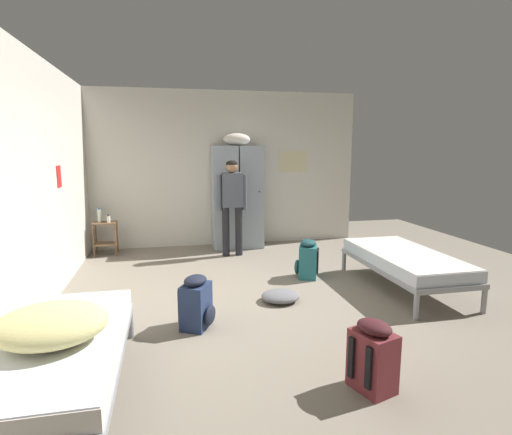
% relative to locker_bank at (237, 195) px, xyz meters
% --- Properties ---
extents(ground_plane, '(9.40, 9.40, 0.00)m').
position_rel_locker_bank_xyz_m(ground_plane, '(-0.16, -2.66, -0.97)').
color(ground_plane, gray).
extents(room_backdrop, '(5.00, 5.93, 2.84)m').
position_rel_locker_bank_xyz_m(room_backdrop, '(-1.49, -1.29, 0.45)').
color(room_backdrop, beige).
rests_on(room_backdrop, ground_plane).
extents(locker_bank, '(0.90, 0.55, 2.07)m').
position_rel_locker_bank_xyz_m(locker_bank, '(0.00, 0.00, 0.00)').
color(locker_bank, '#8C99A3').
rests_on(locker_bank, ground_plane).
extents(shelf_unit, '(0.38, 0.30, 0.57)m').
position_rel_locker_bank_xyz_m(shelf_unit, '(-2.30, -0.10, -0.62)').
color(shelf_unit, brown).
rests_on(shelf_unit, ground_plane).
extents(bed_right, '(0.90, 1.90, 0.49)m').
position_rel_locker_bank_xyz_m(bed_right, '(1.73, -2.72, -0.59)').
color(bed_right, gray).
rests_on(bed_right, ground_plane).
extents(bed_left_front, '(0.90, 1.90, 0.49)m').
position_rel_locker_bank_xyz_m(bed_left_front, '(-2.05, -4.36, -0.59)').
color(bed_left_front, gray).
rests_on(bed_left_front, ground_plane).
extents(bedding_heap, '(0.75, 0.68, 0.25)m').
position_rel_locker_bank_xyz_m(bedding_heap, '(-2.05, -4.43, -0.35)').
color(bedding_heap, '#D1C67F').
rests_on(bedding_heap, bed_left_front).
extents(person_traveler, '(0.51, 0.22, 1.61)m').
position_rel_locker_bank_xyz_m(person_traveler, '(-0.19, -0.59, 0.00)').
color(person_traveler, black).
rests_on(person_traveler, ground_plane).
extents(water_bottle, '(0.06, 0.06, 0.25)m').
position_rel_locker_bank_xyz_m(water_bottle, '(-2.38, -0.08, -0.29)').
color(water_bottle, silver).
rests_on(water_bottle, shelf_unit).
extents(lotion_bottle, '(0.06, 0.06, 0.14)m').
position_rel_locker_bank_xyz_m(lotion_bottle, '(-2.23, -0.14, -0.34)').
color(lotion_bottle, white).
rests_on(lotion_bottle, shelf_unit).
extents(backpack_navy, '(0.41, 0.39, 0.55)m').
position_rel_locker_bank_xyz_m(backpack_navy, '(-0.99, -3.34, -0.71)').
color(backpack_navy, navy).
rests_on(backpack_navy, ground_plane).
extents(backpack_teal, '(0.40, 0.39, 0.55)m').
position_rel_locker_bank_xyz_m(backpack_teal, '(0.65, -2.01, -0.71)').
color(backpack_teal, '#23666B').
rests_on(backpack_teal, ground_plane).
extents(backpack_maroon, '(0.39, 0.38, 0.55)m').
position_rel_locker_bank_xyz_m(backpack_maroon, '(0.24, -4.71, -0.71)').
color(backpack_maroon, maroon).
rests_on(backpack_maroon, ground_plane).
extents(clothes_pile_grey, '(0.46, 0.41, 0.13)m').
position_rel_locker_bank_xyz_m(clothes_pile_grey, '(0.04, -2.82, -0.90)').
color(clothes_pile_grey, slate).
rests_on(clothes_pile_grey, ground_plane).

